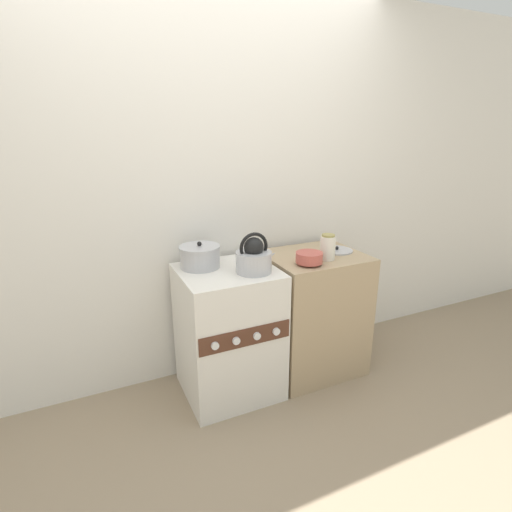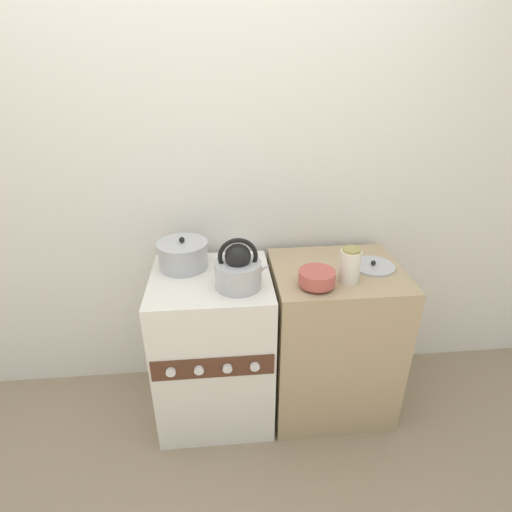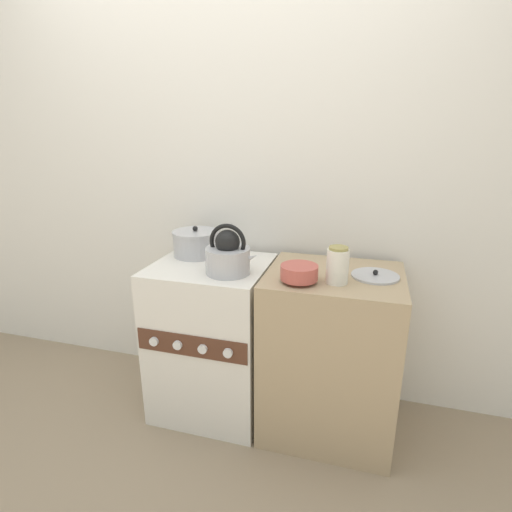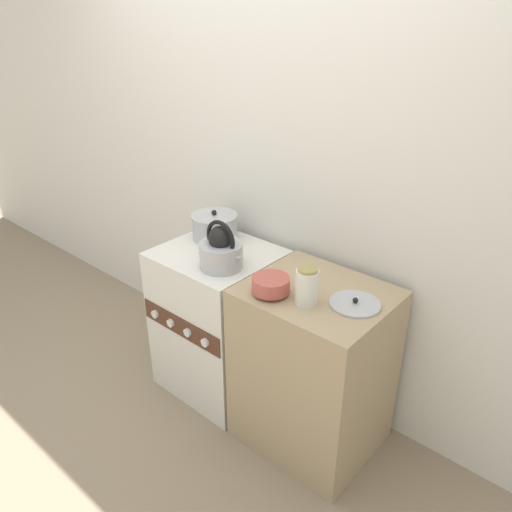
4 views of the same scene
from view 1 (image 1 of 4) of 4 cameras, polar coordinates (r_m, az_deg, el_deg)
name	(u,v)px [view 1 (image 1 of 4)]	position (r m, az deg, el deg)	size (l,w,h in m)	color
ground_plane	(246,413)	(2.61, -1.38, -21.54)	(12.00, 12.00, 0.00)	gray
wall_back	(207,193)	(2.62, -7.06, 8.87)	(7.00, 0.06, 2.50)	silver
stove	(229,332)	(2.58, -3.91, -10.79)	(0.58, 0.56, 0.84)	silver
counter	(313,313)	(2.83, 8.08, -8.02)	(0.64, 0.54, 0.85)	tan
kettle	(254,258)	(2.34, -0.26, -0.25)	(0.26, 0.21, 0.24)	#B2B2B7
cooking_pot	(200,256)	(2.45, -8.02, -0.07)	(0.25, 0.25, 0.16)	#B2B2B7
enamel_bowl	(309,258)	(2.47, 7.61, -0.24)	(0.17, 0.17, 0.08)	#B75147
storage_jar	(328,247)	(2.58, 10.20, 1.24)	(0.10, 0.10, 0.16)	silver
loose_pot_lid	(337,250)	(2.78, 11.47, 0.82)	(0.22, 0.22, 0.03)	#B2B2B7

